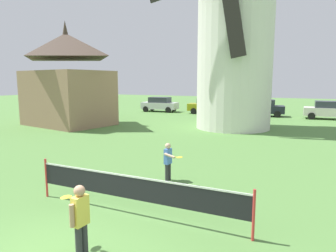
# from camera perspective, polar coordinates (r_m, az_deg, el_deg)

# --- Properties ---
(windmill) EXTENTS (10.05, 5.79, 14.62)m
(windmill) POSITION_cam_1_polar(r_m,az_deg,el_deg) (21.85, 12.55, 17.54)
(windmill) COLOR silver
(windmill) RESTS_ON ground_plane
(tennis_net) EXTENTS (5.78, 0.06, 1.10)m
(tennis_net) POSITION_cam_1_polar(r_m,az_deg,el_deg) (7.54, -6.58, -11.50)
(tennis_net) COLOR red
(tennis_net) RESTS_ON ground_plane
(player_near) EXTENTS (0.76, 0.60, 1.39)m
(player_near) POSITION_cam_1_polar(r_m,az_deg,el_deg) (6.04, -16.22, -16.01)
(player_near) COLOR #333338
(player_near) RESTS_ON ground_plane
(player_far) EXTENTS (0.71, 0.58, 1.26)m
(player_far) POSITION_cam_1_polar(r_m,az_deg,el_deg) (9.98, 0.09, -6.33)
(player_far) COLOR #333338
(player_far) RESTS_ON ground_plane
(parked_car_silver) EXTENTS (3.91, 2.09, 1.56)m
(parked_car_silver) POSITION_cam_1_polar(r_m,az_deg,el_deg) (32.79, -1.54, 4.12)
(parked_car_silver) COLOR silver
(parked_car_silver) RESTS_ON ground_plane
(parked_car_mustard) EXTENTS (4.53, 2.20, 1.56)m
(parked_car_mustard) POSITION_cam_1_polar(r_m,az_deg,el_deg) (30.93, 7.93, 3.79)
(parked_car_mustard) COLOR #999919
(parked_car_mustard) RESTS_ON ground_plane
(parked_car_black) EXTENTS (4.17, 2.35, 1.56)m
(parked_car_black) POSITION_cam_1_polar(r_m,az_deg,el_deg) (29.86, 17.21, 3.33)
(parked_car_black) COLOR #1E232D
(parked_car_black) RESTS_ON ground_plane
(parked_car_cream) EXTENTS (4.01, 1.98, 1.56)m
(parked_car_cream) POSITION_cam_1_polar(r_m,az_deg,el_deg) (29.61, 27.95, 2.69)
(parked_car_cream) COLOR silver
(parked_car_cream) RESTS_ON ground_plane
(chapel) EXTENTS (7.03, 5.68, 7.60)m
(chapel) POSITION_cam_1_polar(r_m,az_deg,el_deg) (23.89, -18.34, 8.05)
(chapel) COLOR #937056
(chapel) RESTS_ON ground_plane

